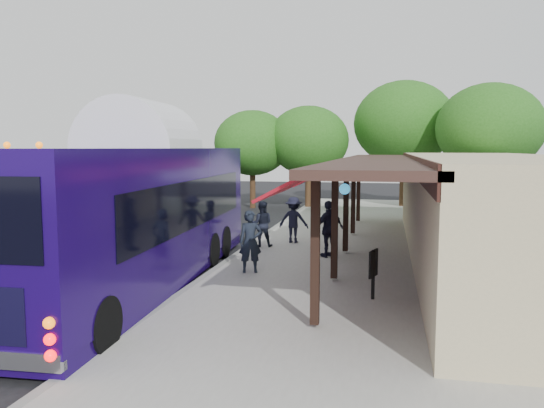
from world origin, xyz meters
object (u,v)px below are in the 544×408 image
Objects in this scene: coach_bus at (142,207)px; sign_board at (373,266)px; ped_b at (262,224)px; city_bus at (170,192)px; ped_c at (329,229)px; ped_a at (250,242)px; ped_d at (294,220)px.

sign_board is (6.34, -0.52, -1.23)m from coach_bus.
city_bus is at bearing -51.79° from ped_b.
sign_board is at bearing 114.28° from ped_b.
city_bus is 5.94× the size of ped_c.
ped_d is (0.38, 5.19, -0.03)m from ped_a.
sign_board is at bearing 65.15° from ped_c.
coach_bus reaches higher than city_bus.
ped_c is at bearing 34.54° from ped_a.
ped_d is (6.93, -4.15, -0.63)m from city_bus.
ped_c is 1.58× the size of sign_board.
ped_b is (5.90, -5.21, -0.67)m from city_bus.
ped_a is (6.54, -9.34, -0.60)m from city_bus.
ped_a is at bearing 88.76° from ped_d.
sign_board is at bearing 117.13° from ped_d.
city_bus is 11.42m from ped_a.
ped_b is 7.56m from sign_board.
ped_d is (-1.66, 2.44, -0.07)m from ped_c.
ped_a is 1.08× the size of ped_b.
coach_bus is 6.18m from ped_b.
city_bus is 10.84m from ped_c.
ped_a reaches higher than sign_board.
city_bus reaches higher than ped_d.
sign_board is (4.29, -6.22, -0.03)m from ped_b.
ped_b is 1.48m from ped_d.
ped_b is at bearing -70.31° from ped_c.
sign_board is at bearing -7.74° from coach_bus.
ped_a is at bearing 27.32° from coach_bus.
ped_a is 0.96× the size of ped_c.
coach_bus is at bearing -168.44° from ped_a.
ped_d reaches higher than sign_board.
ped_c is at bearing 39.35° from coach_bus.
coach_bus is 6.51m from ped_c.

